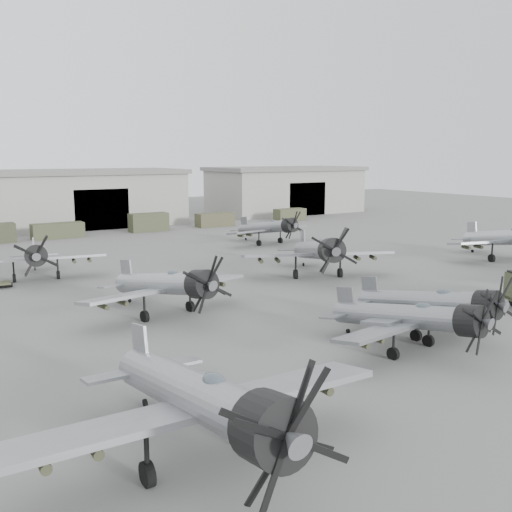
{
  "coord_description": "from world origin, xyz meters",
  "views": [
    {
      "loc": [
        -26.12,
        -27.32,
        10.83
      ],
      "look_at": [
        -0.62,
        12.36,
        2.5
      ],
      "focal_mm": 40.0,
      "sensor_mm": 36.0,
      "label": 1
    }
  ],
  "objects_px": {
    "aircraft_mid_3": "(510,238)",
    "aircraft_far_1": "(270,228)",
    "aircraft_far_0": "(35,256)",
    "aircraft_extra_796": "(415,318)",
    "aircraft_mid_2": "(319,251)",
    "aircraft_near_0": "(205,401)",
    "aircraft_mid_1": "(169,285)",
    "aircraft_near_1": "(435,303)"
  },
  "relations": [
    {
      "from": "aircraft_mid_3",
      "to": "aircraft_far_1",
      "type": "distance_m",
      "value": 26.95
    },
    {
      "from": "aircraft_far_0",
      "to": "aircraft_extra_796",
      "type": "relative_size",
      "value": 1.08
    },
    {
      "from": "aircraft_mid_2",
      "to": "aircraft_extra_796",
      "type": "xyz_separation_m",
      "value": [
        -7.98,
        -18.24,
        -0.46
      ]
    },
    {
      "from": "aircraft_near_0",
      "to": "aircraft_mid_2",
      "type": "height_order",
      "value": "aircraft_near_0"
    },
    {
      "from": "aircraft_near_0",
      "to": "aircraft_mid_1",
      "type": "xyz_separation_m",
      "value": [
        6.85,
        18.39,
        -0.3
      ]
    },
    {
      "from": "aircraft_extra_796",
      "to": "aircraft_mid_1",
      "type": "bearing_deg",
      "value": 113.25
    },
    {
      "from": "aircraft_mid_1",
      "to": "aircraft_mid_2",
      "type": "height_order",
      "value": "aircraft_mid_2"
    },
    {
      "from": "aircraft_mid_1",
      "to": "aircraft_mid_2",
      "type": "bearing_deg",
      "value": 4.34
    },
    {
      "from": "aircraft_far_0",
      "to": "aircraft_far_1",
      "type": "distance_m",
      "value": 29.52
    },
    {
      "from": "aircraft_mid_2",
      "to": "aircraft_far_0",
      "type": "xyz_separation_m",
      "value": [
        -21.48,
        12.53,
        -0.3
      ]
    },
    {
      "from": "aircraft_near_1",
      "to": "aircraft_far_1",
      "type": "distance_m",
      "value": 37.25
    },
    {
      "from": "aircraft_mid_1",
      "to": "aircraft_far_1",
      "type": "distance_m",
      "value": 32.93
    },
    {
      "from": "aircraft_far_1",
      "to": "aircraft_mid_1",
      "type": "bearing_deg",
      "value": -142.94
    },
    {
      "from": "aircraft_mid_3",
      "to": "aircraft_far_0",
      "type": "relative_size",
      "value": 1.1
    },
    {
      "from": "aircraft_near_0",
      "to": "aircraft_far_1",
      "type": "relative_size",
      "value": 1.2
    },
    {
      "from": "aircraft_far_1",
      "to": "aircraft_mid_3",
      "type": "bearing_deg",
      "value": -63.97
    },
    {
      "from": "aircraft_mid_1",
      "to": "aircraft_far_0",
      "type": "height_order",
      "value": "aircraft_mid_1"
    },
    {
      "from": "aircraft_mid_3",
      "to": "aircraft_mid_2",
      "type": "bearing_deg",
      "value": -175.79
    },
    {
      "from": "aircraft_mid_1",
      "to": "aircraft_mid_3",
      "type": "height_order",
      "value": "aircraft_mid_3"
    },
    {
      "from": "aircraft_mid_3",
      "to": "aircraft_extra_796",
      "type": "relative_size",
      "value": 1.19
    },
    {
      "from": "aircraft_mid_1",
      "to": "aircraft_far_1",
      "type": "xyz_separation_m",
      "value": [
        23.79,
        22.78,
        -0.14
      ]
    },
    {
      "from": "aircraft_near_0",
      "to": "aircraft_mid_1",
      "type": "relative_size",
      "value": 1.12
    },
    {
      "from": "aircraft_far_1",
      "to": "aircraft_mid_2",
      "type": "bearing_deg",
      "value": -118.46
    },
    {
      "from": "aircraft_near_1",
      "to": "aircraft_far_1",
      "type": "xyz_separation_m",
      "value": [
        11.91,
        35.29,
        0.09
      ]
    },
    {
      "from": "aircraft_near_1",
      "to": "aircraft_mid_2",
      "type": "height_order",
      "value": "aircraft_mid_2"
    },
    {
      "from": "aircraft_near_0",
      "to": "aircraft_far_1",
      "type": "bearing_deg",
      "value": 54.32
    },
    {
      "from": "aircraft_far_1",
      "to": "aircraft_extra_796",
      "type": "distance_m",
      "value": 39.89
    },
    {
      "from": "aircraft_mid_1",
      "to": "aircraft_far_1",
      "type": "bearing_deg",
      "value": 33.68
    },
    {
      "from": "aircraft_mid_2",
      "to": "aircraft_far_0",
      "type": "relative_size",
      "value": 1.1
    },
    {
      "from": "aircraft_mid_1",
      "to": "aircraft_far_0",
      "type": "relative_size",
      "value": 1.03
    },
    {
      "from": "aircraft_near_1",
      "to": "aircraft_extra_796",
      "type": "relative_size",
      "value": 1.0
    },
    {
      "from": "aircraft_near_0",
      "to": "aircraft_mid_2",
      "type": "xyz_separation_m",
      "value": [
        23.23,
        22.6,
        -0.07
      ]
    },
    {
      "from": "aircraft_extra_796",
      "to": "aircraft_mid_3",
      "type": "bearing_deg",
      "value": 17.6
    },
    {
      "from": "aircraft_far_1",
      "to": "aircraft_near_0",
      "type": "bearing_deg",
      "value": -133.37
    },
    {
      "from": "aircraft_far_0",
      "to": "aircraft_mid_3",
      "type": "bearing_deg",
      "value": -10.79
    },
    {
      "from": "aircraft_near_1",
      "to": "aircraft_far_1",
      "type": "relative_size",
      "value": 0.96
    },
    {
      "from": "aircraft_far_0",
      "to": "aircraft_extra_796",
      "type": "distance_m",
      "value": 33.6
    },
    {
      "from": "aircraft_mid_1",
      "to": "aircraft_extra_796",
      "type": "bearing_deg",
      "value": -69.18
    },
    {
      "from": "aircraft_near_1",
      "to": "aircraft_mid_1",
      "type": "xyz_separation_m",
      "value": [
        -11.88,
        12.51,
        0.23
      ]
    },
    {
      "from": "aircraft_mid_2",
      "to": "aircraft_mid_3",
      "type": "xyz_separation_m",
      "value": [
        21.98,
        -4.11,
        -0.07
      ]
    },
    {
      "from": "aircraft_near_0",
      "to": "aircraft_near_1",
      "type": "bearing_deg",
      "value": 18.39
    },
    {
      "from": "aircraft_mid_3",
      "to": "aircraft_extra_796",
      "type": "xyz_separation_m",
      "value": [
        -29.96,
        -14.14,
        -0.39
      ]
    }
  ]
}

